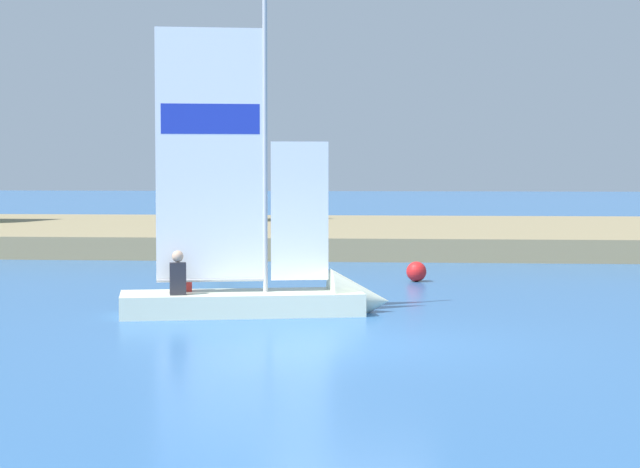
% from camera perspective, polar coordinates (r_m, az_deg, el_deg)
% --- Properties ---
extents(ground_plane, '(200.00, 200.00, 0.00)m').
position_cam_1_polar(ground_plane, '(17.32, 1.34, -5.40)').
color(ground_plane, '#2D609E').
extents(shore_bank, '(80.00, 14.62, 0.64)m').
position_cam_1_polar(shore_bank, '(39.33, 3.42, -0.03)').
color(shore_bank, '#897A56').
rests_on(shore_bank, ground).
extents(shoreline_tree_midleft, '(2.47, 2.47, 6.47)m').
position_cam_1_polar(shoreline_tree_midleft, '(41.91, -4.59, 7.03)').
color(shoreline_tree_midleft, brown).
rests_on(shoreline_tree_midleft, shore_bank).
extents(sailboat, '(4.90, 2.28, 6.15)m').
position_cam_1_polar(sailboat, '(20.98, -1.83, -2.64)').
color(sailboat, silver).
rests_on(sailboat, ground).
extents(channel_buoy, '(0.45, 0.45, 0.45)m').
position_cam_1_polar(channel_buoy, '(26.83, 4.64, -1.81)').
color(channel_buoy, red).
rests_on(channel_buoy, ground).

